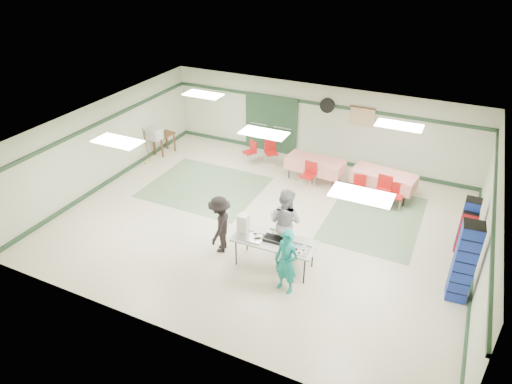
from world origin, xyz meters
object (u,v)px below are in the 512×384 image
at_px(crate_stack_blue_b, 464,262).
at_px(chair_a, 383,187).
at_px(volunteer_teal, 286,262).
at_px(chair_b, 359,185).
at_px(broom, 146,144).
at_px(volunteer_grey, 285,222).
at_px(serving_table, 274,242).
at_px(printer_table, 164,137).
at_px(chair_c, 397,193).
at_px(chair_loose_a, 271,150).
at_px(chair_loose_b, 251,150).
at_px(dining_table_b, 315,164).
at_px(chair_d, 309,173).
at_px(dining_table_a, 384,178).
at_px(volunteer_dark, 220,224).
at_px(office_printer, 154,134).
at_px(crate_stack_blue_a, 468,224).
at_px(crate_stack_red, 466,231).

bearing_deg(crate_stack_blue_b, chair_a, 125.32).
bearing_deg(volunteer_teal, chair_b, 97.57).
bearing_deg(broom, volunteer_grey, -25.95).
bearing_deg(chair_a, serving_table, -109.21).
relative_size(crate_stack_blue_b, printer_table, 2.34).
relative_size(chair_c, printer_table, 0.93).
xyz_separation_m(chair_loose_a, crate_stack_blue_b, (6.43, -4.34, 0.44)).
bearing_deg(serving_table, chair_c, 59.73).
relative_size(volunteer_grey, chair_loose_a, 2.08).
bearing_deg(chair_c, chair_loose_a, 167.07).
bearing_deg(chair_loose_b, volunteer_grey, -24.60).
bearing_deg(volunteer_grey, printer_table, -19.24).
distance_m(dining_table_b, chair_b, 1.71).
bearing_deg(crate_stack_blue_b, chair_c, 120.42).
bearing_deg(chair_loose_b, chair_b, 18.44).
bearing_deg(printer_table, broom, -85.37).
bearing_deg(chair_a, volunteer_grey, -112.51).
xyz_separation_m(chair_d, chair_loose_b, (-2.43, 0.83, -0.04)).
bearing_deg(chair_loose_b, dining_table_b, 23.94).
bearing_deg(crate_stack_blue_b, chair_d, 144.59).
xyz_separation_m(dining_table_b, chair_loose_a, (-1.77, 0.47, -0.03)).
xyz_separation_m(volunteer_teal, dining_table_a, (1.06, 5.27, -0.23)).
distance_m(volunteer_grey, volunteer_dark, 1.62).
distance_m(chair_a, chair_c, 0.42).
distance_m(chair_d, office_printer, 5.66).
relative_size(printer_table, broom, 0.63).
height_order(serving_table, chair_a, chair_a).
bearing_deg(serving_table, chair_a, 64.54).
height_order(chair_b, chair_d, chair_d).
distance_m(volunteer_dark, crate_stack_blue_a, 6.23).
relative_size(dining_table_b, crate_stack_red, 1.60).
bearing_deg(chair_a, volunteer_dark, -124.66).
height_order(serving_table, chair_d, chair_d).
xyz_separation_m(serving_table, chair_d, (-0.56, 4.05, -0.18)).
bearing_deg(chair_loose_a, chair_a, -53.32).
height_order(chair_loose_a, broom, broom).
bearing_deg(crate_stack_blue_a, chair_loose_b, 163.44).
height_order(chair_a, office_printer, office_printer).
height_order(chair_a, crate_stack_blue_a, crate_stack_blue_a).
height_order(crate_stack_blue_b, office_printer, crate_stack_blue_b).
xyz_separation_m(dining_table_a, chair_b, (-0.59, -0.58, -0.09)).
relative_size(chair_d, broom, 0.66).
relative_size(serving_table, crate_stack_blue_b, 1.04).
height_order(chair_c, crate_stack_blue_a, crate_stack_blue_a).
bearing_deg(volunteer_teal, chair_c, 84.61).
height_order(chair_a, chair_b, chair_a).
xyz_separation_m(chair_loose_a, office_printer, (-3.87, -1.34, 0.39)).
distance_m(volunteer_grey, chair_a, 3.88).
bearing_deg(chair_loose_b, broom, -124.44).
bearing_deg(crate_stack_blue_b, serving_table, -169.83).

